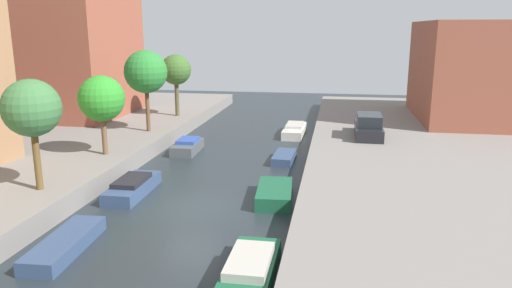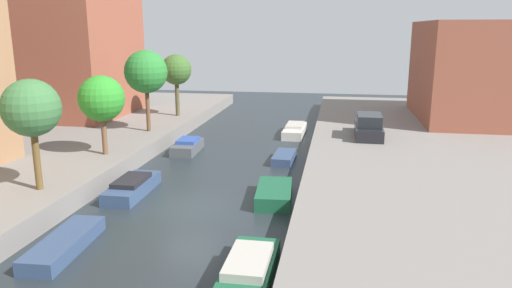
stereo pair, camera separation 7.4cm
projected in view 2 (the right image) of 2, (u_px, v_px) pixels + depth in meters
The scene contains 14 objects.
ground_plane at pixel (190, 207), 22.55m from camera, with size 84.00×84.00×0.00m, color #232B30.
low_block_right at pixel (485, 71), 38.20m from camera, with size 10.00×12.37×7.70m, color brown.
street_tree_2 at pixel (31, 109), 21.18m from camera, with size 2.55×2.55×5.02m.
street_tree_3 at pixel (102, 99), 27.43m from camera, with size 2.61×2.61×4.57m.
street_tree_4 at pixel (146, 72), 33.56m from camera, with size 2.99×2.99×5.70m.
street_tree_5 at pixel (176, 70), 39.77m from camera, with size 2.50×2.50×5.08m.
parked_car at pixel (369, 127), 32.60m from camera, with size 1.81×4.65×1.57m.
moored_boat_left_2 at pixel (64, 244), 18.09m from camera, with size 1.58×4.37×0.56m.
moored_boat_left_3 at pixel (132, 187), 24.30m from camera, with size 1.57×4.28×0.86m.
moored_boat_left_4 at pixel (188, 146), 32.54m from camera, with size 1.56×3.39×0.89m.
moored_boat_right_2 at pixel (248, 271), 15.82m from camera, with size 1.59×4.53×0.89m.
moored_boat_right_3 at pixel (274, 194), 23.38m from camera, with size 1.91×3.61×0.68m.
moored_boat_right_4 at pixel (284, 157), 30.29m from camera, with size 1.31×3.04×0.51m.
moored_boat_right_5 at pixel (295, 130), 37.77m from camera, with size 1.58×4.56×0.86m.
Camera 2 is at (6.63, -20.42, 8.13)m, focal length 33.94 mm.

